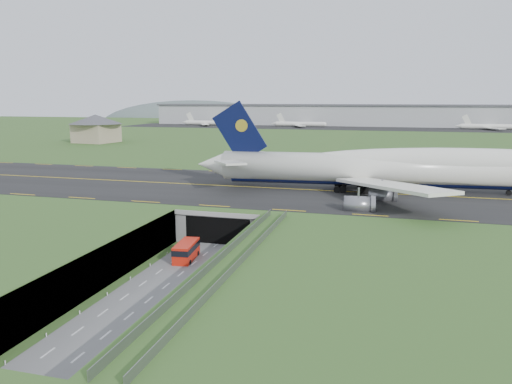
% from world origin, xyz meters
% --- Properties ---
extents(ground, '(900.00, 900.00, 0.00)m').
position_xyz_m(ground, '(0.00, 0.00, 0.00)').
color(ground, '#355F26').
rests_on(ground, ground).
extents(airfield_deck, '(800.00, 800.00, 6.00)m').
position_xyz_m(airfield_deck, '(0.00, 0.00, 3.00)').
color(airfield_deck, gray).
rests_on(airfield_deck, ground).
extents(trench_road, '(12.00, 75.00, 0.20)m').
position_xyz_m(trench_road, '(0.00, -7.50, 0.10)').
color(trench_road, slate).
rests_on(trench_road, ground).
extents(taxiway, '(800.00, 44.00, 0.18)m').
position_xyz_m(taxiway, '(0.00, 33.00, 6.09)').
color(taxiway, black).
rests_on(taxiway, airfield_deck).
extents(tunnel_portal, '(17.00, 22.30, 6.00)m').
position_xyz_m(tunnel_portal, '(0.00, 16.71, 3.33)').
color(tunnel_portal, gray).
rests_on(tunnel_portal, ground).
extents(guideway, '(3.00, 53.00, 7.05)m').
position_xyz_m(guideway, '(11.00, -19.11, 5.32)').
color(guideway, '#A8A8A3').
rests_on(guideway, ground).
extents(jumbo_jet, '(91.98, 59.45, 19.73)m').
position_xyz_m(jumbo_jet, '(32.45, 35.74, 11.30)').
color(jumbo_jet, white).
rests_on(jumbo_jet, ground).
extents(shuttle_tram, '(3.43, 7.28, 2.88)m').
position_xyz_m(shuttle_tram, '(-1.92, -1.43, 1.59)').
color(shuttle_tram, red).
rests_on(shuttle_tram, ground).
extents(service_building, '(25.81, 25.81, 12.62)m').
position_xyz_m(service_building, '(-100.48, 126.14, 13.48)').
color(service_building, tan).
rests_on(service_building, ground).
extents(cargo_terminal, '(320.00, 67.00, 15.60)m').
position_xyz_m(cargo_terminal, '(-0.16, 299.41, 13.96)').
color(cargo_terminal, '#B2B2B2').
rests_on(cargo_terminal, ground).
extents(distant_hills, '(700.00, 91.00, 60.00)m').
position_xyz_m(distant_hills, '(64.38, 430.00, -4.00)').
color(distant_hills, slate).
rests_on(distant_hills, ground).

